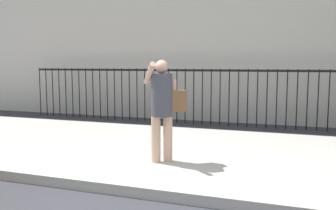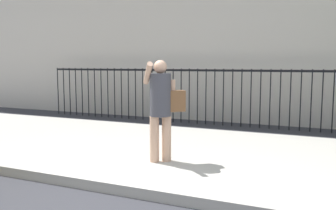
# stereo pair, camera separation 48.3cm
# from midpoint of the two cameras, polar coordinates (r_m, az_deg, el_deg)

# --- Properties ---
(ground_plane) EXTENTS (60.00, 60.00, 0.00)m
(ground_plane) POSITION_cam_midpoint_polar(r_m,az_deg,el_deg) (4.93, -10.23, -14.13)
(ground_plane) COLOR #333338
(sidewalk) EXTENTS (28.00, 4.40, 0.15)m
(sidewalk) POSITION_cam_midpoint_polar(r_m,az_deg,el_deg) (6.82, -1.03, -7.53)
(sidewalk) COLOR #B2ADA3
(sidewalk) RESTS_ON ground
(iron_fence) EXTENTS (12.03, 0.04, 1.60)m
(iron_fence) POSITION_cam_midpoint_polar(r_m,az_deg,el_deg) (10.19, 6.22, 2.49)
(iron_fence) COLOR black
(iron_fence) RESTS_ON ground
(pedestrian_on_phone) EXTENTS (0.71, 0.64, 1.64)m
(pedestrian_on_phone) POSITION_cam_midpoint_polar(r_m,az_deg,el_deg) (5.76, -3.13, 0.25)
(pedestrian_on_phone) COLOR tan
(pedestrian_on_phone) RESTS_ON sidewalk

